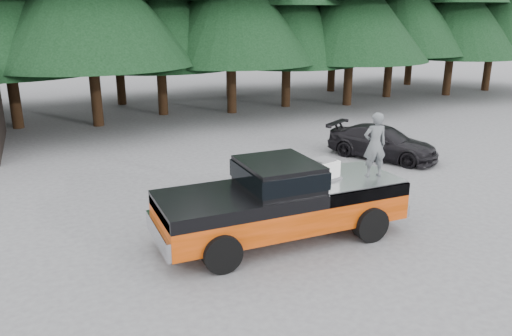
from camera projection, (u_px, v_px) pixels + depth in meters
name	position (u px, v px, depth m)	size (l,w,h in m)	color
ground	(223.00, 246.00, 11.50)	(120.00, 120.00, 0.00)	#4C4C4F
pickup_truck	(281.00, 212.00, 11.76)	(6.00, 2.04, 1.33)	#C14410
truck_cab	(278.00, 174.00, 11.43)	(1.66, 1.90, 0.59)	black
air_compressor	(323.00, 170.00, 11.93)	(0.64, 0.53, 0.44)	silver
man_on_bed	(375.00, 145.00, 11.98)	(0.58, 0.38, 1.58)	#4E5255
parked_car	(382.00, 142.00, 18.36)	(1.65, 4.06, 1.18)	black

